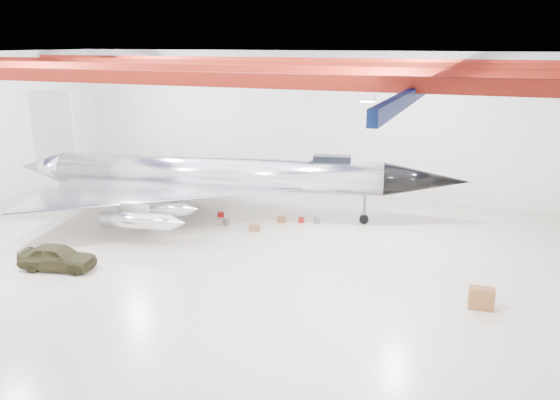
% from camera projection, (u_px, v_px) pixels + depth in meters
% --- Properties ---
extents(floor, '(40.00, 40.00, 0.00)m').
position_uv_depth(floor, '(212.00, 251.00, 31.53)').
color(floor, beige).
rests_on(floor, ground).
extents(wall_back, '(40.00, 0.00, 40.00)m').
position_uv_depth(wall_back, '(298.00, 122.00, 43.42)').
color(wall_back, silver).
rests_on(wall_back, floor).
extents(ceiling, '(40.00, 40.00, 0.00)m').
position_uv_depth(ceiling, '(204.00, 55.00, 28.46)').
color(ceiling, '#0A0F38').
rests_on(ceiling, wall_back).
extents(ceiling_structure, '(39.50, 29.50, 1.08)m').
position_uv_depth(ceiling_structure, '(205.00, 68.00, 28.64)').
color(ceiling_structure, maroon).
rests_on(ceiling_structure, ceiling).
extents(jet_aircraft, '(30.71, 21.15, 8.46)m').
position_uv_depth(jet_aircraft, '(216.00, 178.00, 36.97)').
color(jet_aircraft, silver).
rests_on(jet_aircraft, floor).
extents(jeep, '(4.31, 2.47, 1.38)m').
position_uv_depth(jeep, '(57.00, 257.00, 28.88)').
color(jeep, '#322F19').
rests_on(jeep, floor).
extents(desk, '(1.16, 0.65, 1.02)m').
position_uv_depth(desk, '(481.00, 298.00, 24.61)').
color(desk, brown).
rests_on(desk, floor).
extents(crate_ply, '(0.49, 0.41, 0.31)m').
position_uv_depth(crate_ply, '(169.00, 214.00, 37.73)').
color(crate_ply, olive).
rests_on(crate_ply, floor).
extents(toolbox_red, '(0.56, 0.51, 0.32)m').
position_uv_depth(toolbox_red, '(221.00, 214.00, 37.72)').
color(toolbox_red, maroon).
rests_on(toolbox_red, floor).
extents(engine_drum, '(0.49, 0.49, 0.38)m').
position_uv_depth(engine_drum, '(226.00, 222.00, 36.00)').
color(engine_drum, '#59595B').
rests_on(engine_drum, floor).
extents(parts_bin, '(0.54, 0.44, 0.37)m').
position_uv_depth(parts_bin, '(282.00, 219.00, 36.57)').
color(parts_bin, olive).
rests_on(parts_bin, floor).
extents(crate_small, '(0.44, 0.39, 0.26)m').
position_uv_depth(crate_small, '(185.00, 203.00, 40.53)').
color(crate_small, '#59595B').
rests_on(crate_small, floor).
extents(tool_chest, '(0.50, 0.50, 0.36)m').
position_uv_depth(tool_chest, '(301.00, 220.00, 36.48)').
color(tool_chest, maroon).
rests_on(tool_chest, floor).
extents(oil_barrel, '(0.62, 0.50, 0.43)m').
position_uv_depth(oil_barrel, '(255.00, 228.00, 34.86)').
color(oil_barrel, olive).
rests_on(oil_barrel, floor).
extents(spares_box, '(0.43, 0.43, 0.37)m').
position_uv_depth(spares_box, '(317.00, 220.00, 36.35)').
color(spares_box, '#59595B').
rests_on(spares_box, floor).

